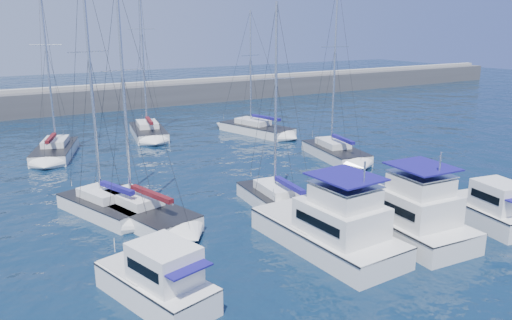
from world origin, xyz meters
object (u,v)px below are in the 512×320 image
motor_yacht_port_outer (159,282)px  sailboat_mid_c (280,201)px  motor_yacht_stbd_inner (407,216)px  sailboat_back_b (148,131)px  motor_yacht_port_inner (332,229)px  sailboat_mid_a (107,205)px  sailboat_back_c (256,129)px  sailboat_mid_b (139,211)px  motor_yacht_stbd_outer (490,210)px  sailboat_mid_e (335,152)px  sailboat_back_a (55,150)px

motor_yacht_port_outer → sailboat_mid_c: sailboat_mid_c is taller
motor_yacht_stbd_inner → sailboat_back_b: sailboat_back_b is taller
motor_yacht_port_inner → sailboat_mid_a: (-8.69, 11.27, -0.58)m
sailboat_mid_c → sailboat_back_c: bearing=68.2°
sailboat_mid_b → motor_yacht_stbd_outer: bearing=-49.1°
sailboat_mid_a → sailboat_back_c: bearing=18.9°
motor_yacht_stbd_inner → sailboat_mid_b: sailboat_mid_b is taller
sailboat_back_b → sailboat_mid_e: bearing=-44.9°
sailboat_mid_a → sailboat_mid_c: 10.87m
motor_yacht_port_inner → sailboat_back_b: 31.62m
sailboat_mid_b → sailboat_mid_c: 8.84m
sailboat_mid_a → sailboat_mid_c: bearing=-45.1°
motor_yacht_stbd_inner → sailboat_back_c: sailboat_back_c is taller
motor_yacht_stbd_outer → sailboat_back_b: 35.05m
motor_yacht_stbd_outer → sailboat_mid_a: (-18.77, 13.53, -0.39)m
motor_yacht_port_outer → sailboat_mid_e: size_ratio=0.41×
sailboat_mid_b → sailboat_back_b: sailboat_back_b is taller
sailboat_mid_e → sailboat_mid_b: bearing=-155.0°
motor_yacht_port_outer → sailboat_mid_a: (0.90, 11.56, -0.39)m
sailboat_mid_a → sailboat_back_a: 16.69m
motor_yacht_stbd_inner → motor_yacht_stbd_outer: bearing=-11.9°
motor_yacht_stbd_inner → sailboat_mid_a: bearing=142.7°
motor_yacht_stbd_inner → sailboat_back_b: (-3.71, 32.31, -0.57)m
motor_yacht_stbd_outer → sailboat_mid_a: 23.14m
sailboat_back_b → motor_yacht_stbd_inner: bearing=-71.9°
motor_yacht_port_inner → sailboat_back_c: 29.39m
sailboat_mid_a → motor_yacht_stbd_inner: bearing=-60.5°
motor_yacht_stbd_inner → sailboat_mid_a: sailboat_mid_a is taller
motor_yacht_port_outer → motor_yacht_stbd_inner: (14.37, -0.43, 0.19)m
motor_yacht_stbd_inner → sailboat_mid_e: (7.60, 15.27, -0.59)m
sailboat_mid_a → sailboat_back_b: (9.75, 20.33, 0.01)m
sailboat_back_a → sailboat_mid_a: bearing=-69.6°
motor_yacht_stbd_outer → sailboat_back_c: 29.29m
motor_yacht_port_inner → sailboat_mid_a: 14.24m
sailboat_back_b → sailboat_back_c: bearing=-12.1°
motor_yacht_stbd_inner → sailboat_mid_e: sailboat_mid_e is taller
motor_yacht_port_outer → sailboat_mid_c: size_ratio=0.48×
motor_yacht_port_outer → sailboat_mid_c: (10.65, 6.74, -0.43)m
sailboat_mid_a → sailboat_back_a: size_ratio=1.02×
sailboat_back_a → sailboat_back_b: bearing=39.8°
motor_yacht_port_inner → sailboat_mid_b: sailboat_mid_b is taller
sailboat_mid_c → sailboat_back_b: sailboat_back_b is taller
motor_yacht_port_outer → motor_yacht_stbd_outer: (19.68, -1.97, 0.00)m
motor_yacht_port_inner → sailboat_mid_b: 11.90m
sailboat_mid_a → sailboat_back_c: size_ratio=1.20×
motor_yacht_stbd_outer → sailboat_mid_a: bearing=154.0°
sailboat_mid_c → sailboat_back_a: size_ratio=0.84×
sailboat_mid_a → motor_yacht_port_inner: bearing=-71.2°
sailboat_mid_e → sailboat_back_b: sailboat_back_b is taller
motor_yacht_stbd_outer → sailboat_mid_a: sailboat_mid_a is taller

